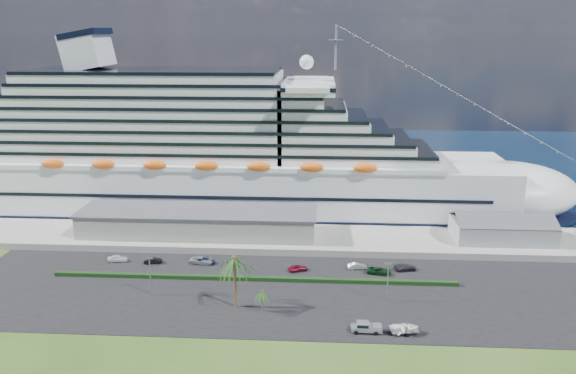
# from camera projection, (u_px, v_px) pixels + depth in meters

# --- Properties ---
(ground) EXTENTS (420.00, 420.00, 0.00)m
(ground) POSITION_uv_depth(u_px,v_px,m) (285.00, 319.00, 106.11)
(ground) COLOR #2B4918
(ground) RESTS_ON ground
(asphalt_lot) EXTENTS (140.00, 38.00, 0.12)m
(asphalt_lot) POSITION_uv_depth(u_px,v_px,m) (288.00, 292.00, 116.66)
(asphalt_lot) COLOR black
(asphalt_lot) RESTS_ON ground
(wharf) EXTENTS (240.00, 20.00, 1.80)m
(wharf) POSITION_uv_depth(u_px,v_px,m) (295.00, 238.00, 144.30)
(wharf) COLOR gray
(wharf) RESTS_ON ground
(water) EXTENTS (420.00, 160.00, 0.02)m
(water) POSITION_uv_depth(u_px,v_px,m) (305.00, 162.00, 231.03)
(water) COLOR black
(water) RESTS_ON ground
(cruise_ship) EXTENTS (191.00, 38.00, 54.00)m
(cruise_ship) POSITION_uv_depth(u_px,v_px,m) (226.00, 157.00, 164.31)
(cruise_ship) COLOR silver
(cruise_ship) RESTS_ON ground
(terminal_building) EXTENTS (61.00, 15.00, 6.30)m
(terminal_building) POSITION_uv_depth(u_px,v_px,m) (198.00, 221.00, 144.61)
(terminal_building) COLOR gray
(terminal_building) RESTS_ON wharf
(port_shed) EXTENTS (24.00, 12.31, 7.37)m
(port_shed) POSITION_uv_depth(u_px,v_px,m) (502.00, 230.00, 140.39)
(port_shed) COLOR gray
(port_shed) RESTS_ON wharf
(hedge) EXTENTS (88.00, 1.10, 0.90)m
(hedge) POSITION_uv_depth(u_px,v_px,m) (253.00, 279.00, 121.78)
(hedge) COLOR black
(hedge) RESTS_ON asphalt_lot
(lamp_post_left) EXTENTS (1.60, 0.35, 8.27)m
(lamp_post_left) POSITION_uv_depth(u_px,v_px,m) (150.00, 271.00, 113.94)
(lamp_post_left) COLOR gray
(lamp_post_left) RESTS_ON asphalt_lot
(lamp_post_right) EXTENTS (1.60, 0.35, 8.27)m
(lamp_post_right) POSITION_uv_depth(u_px,v_px,m) (388.00, 277.00, 111.21)
(lamp_post_right) COLOR gray
(lamp_post_right) RESTS_ON asphalt_lot
(palm_tall) EXTENTS (8.82, 8.82, 11.13)m
(palm_tall) POSITION_uv_depth(u_px,v_px,m) (234.00, 264.00, 108.03)
(palm_tall) COLOR #47301E
(palm_tall) RESTS_ON ground
(palm_short) EXTENTS (3.53, 3.53, 4.56)m
(palm_short) POSITION_uv_depth(u_px,v_px,m) (262.00, 294.00, 107.77)
(palm_short) COLOR #47301E
(palm_short) RESTS_ON ground
(parked_car_0) EXTENTS (4.70, 2.24, 1.55)m
(parked_car_0) POSITION_uv_depth(u_px,v_px,m) (117.00, 258.00, 131.67)
(parked_car_0) COLOR white
(parked_car_0) RESTS_ON asphalt_lot
(parked_car_1) EXTENTS (4.44, 2.40, 1.39)m
(parked_car_1) POSITION_uv_depth(u_px,v_px,m) (153.00, 261.00, 130.68)
(parked_car_1) COLOR black
(parked_car_1) RESTS_ON asphalt_lot
(parked_car_2) EXTENTS (5.71, 3.07, 1.52)m
(parked_car_2) POSITION_uv_depth(u_px,v_px,m) (202.00, 260.00, 130.57)
(parked_car_2) COLOR #9C9FA5
(parked_car_2) RESTS_ON asphalt_lot
(parked_car_3) EXTENTS (4.68, 2.49, 1.29)m
(parked_car_3) POSITION_uv_depth(u_px,v_px,m) (206.00, 261.00, 130.70)
(parked_car_3) COLOR #152249
(parked_car_3) RESTS_ON asphalt_lot
(parked_car_4) EXTENTS (4.68, 3.29, 1.48)m
(parked_car_4) POSITION_uv_depth(u_px,v_px,m) (298.00, 268.00, 126.53)
(parked_car_4) COLOR maroon
(parked_car_4) RESTS_ON asphalt_lot
(parked_car_5) EXTENTS (4.39, 2.14, 1.39)m
(parked_car_5) POSITION_uv_depth(u_px,v_px,m) (357.00, 266.00, 127.62)
(parked_car_5) COLOR #A3A4AA
(parked_car_5) RESTS_ON asphalt_lot
(parked_car_6) EXTENTS (5.68, 3.40, 1.48)m
(parked_car_6) POSITION_uv_depth(u_px,v_px,m) (379.00, 271.00, 125.06)
(parked_car_6) COLOR #0D3515
(parked_car_6) RESTS_ON asphalt_lot
(parked_car_7) EXTENTS (5.44, 3.17, 1.48)m
(parked_car_7) POSITION_uv_depth(u_px,v_px,m) (405.00, 267.00, 126.89)
(parked_car_7) COLOR #242329
(parked_car_7) RESTS_ON asphalt_lot
(pickup_truck) EXTENTS (5.57, 2.23, 1.95)m
(pickup_truck) POSITION_uv_depth(u_px,v_px,m) (366.00, 327.00, 100.80)
(pickup_truck) COLOR black
(pickup_truck) RESTS_ON asphalt_lot
(boat_trailer) EXTENTS (6.58, 4.83, 1.82)m
(boat_trailer) POSITION_uv_depth(u_px,v_px,m) (405.00, 328.00, 100.22)
(boat_trailer) COLOR gray
(boat_trailer) RESTS_ON asphalt_lot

